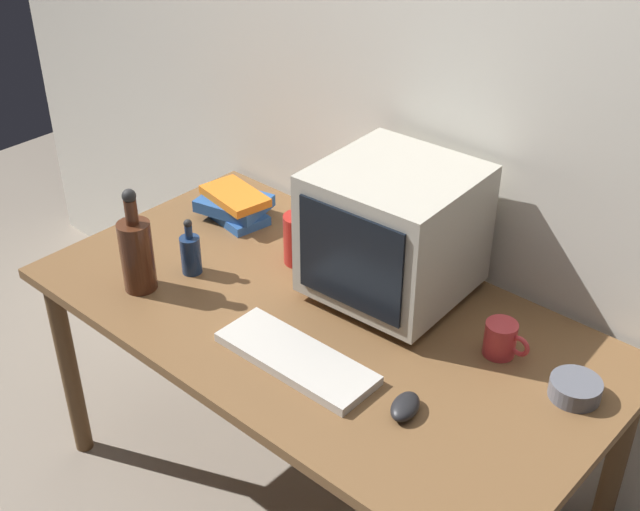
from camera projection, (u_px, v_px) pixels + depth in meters
name	position (u px, v px, depth m)	size (l,w,h in m)	color
ground_plane	(320.00, 497.00, 2.58)	(6.00, 6.00, 0.00)	gray
back_wall	(441.00, 67.00, 2.21)	(4.00, 0.08, 2.50)	silver
desk	(320.00, 336.00, 2.24)	(1.56, 0.84, 0.70)	brown
crt_monitor	(394.00, 232.00, 2.18)	(0.40, 0.41, 0.37)	#B2AD9E
keyboard	(296.00, 358.00, 2.02)	(0.42, 0.15, 0.02)	beige
computer_mouse	(405.00, 407.00, 1.87)	(0.06, 0.10, 0.04)	black
bottle_tall	(137.00, 252.00, 2.24)	(0.09, 0.09, 0.30)	#472314
bottle_short	(191.00, 253.00, 2.33)	(0.06, 0.06, 0.17)	navy
book_stack	(235.00, 204.00, 2.60)	(0.25, 0.20, 0.09)	#28569E
mug	(501.00, 339.00, 2.03)	(0.12, 0.08, 0.09)	#CC383D
cd_spindle	(575.00, 389.00, 1.92)	(0.12, 0.12, 0.04)	#595B66
metal_canister	(299.00, 239.00, 2.37)	(0.09, 0.09, 0.15)	#A51E19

